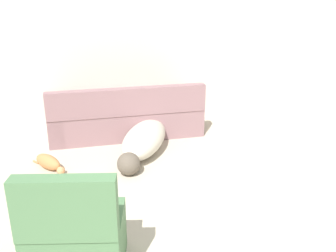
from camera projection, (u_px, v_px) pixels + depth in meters
The scene contains 5 objects.
wall_back at pixel (155, 42), 5.54m from camera, with size 6.45×0.06×2.41m.
couch at pixel (126, 117), 5.22m from camera, with size 2.09×0.85×0.74m.
dog at pixel (143, 141), 4.63m from camera, with size 0.90×1.55×0.34m.
cat at pixel (49, 163), 4.24m from camera, with size 0.41×0.47×0.17m.
side_chair at pixel (76, 237), 2.62m from camera, with size 0.74×0.66×0.85m.
Camera 1 is at (-0.99, -1.35, 1.92)m, focal length 40.00 mm.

